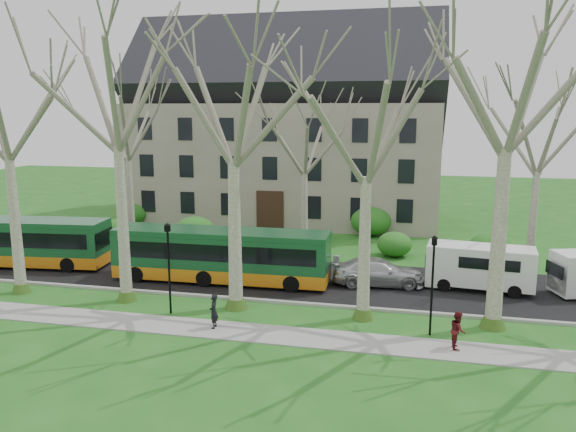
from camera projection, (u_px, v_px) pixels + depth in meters
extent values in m
plane|color=#1F5D1A|center=(298.00, 316.00, 26.41)|extent=(120.00, 120.00, 0.00)
cube|color=gray|center=(286.00, 336.00, 24.01)|extent=(70.00, 2.00, 0.06)
cube|color=black|center=(318.00, 281.00, 31.68)|extent=(80.00, 8.00, 0.06)
cube|color=#A5A39E|center=(304.00, 304.00, 27.84)|extent=(80.00, 0.25, 0.14)
cube|color=gray|center=(287.00, 161.00, 49.76)|extent=(26.00, 12.00, 10.00)
cylinder|color=black|center=(169.00, 273.00, 26.37)|extent=(0.10, 0.10, 4.00)
cube|color=black|center=(167.00, 228.00, 25.97)|extent=(0.22, 0.22, 0.30)
cylinder|color=black|center=(432.00, 291.00, 23.79)|extent=(0.10, 0.10, 4.00)
cube|color=black|center=(434.00, 241.00, 23.38)|extent=(0.22, 0.22, 0.30)
ellipsoid|color=#29641C|center=(118.00, 228.00, 41.17)|extent=(2.60, 2.60, 2.00)
ellipsoid|color=#29641C|center=(195.00, 232.00, 39.88)|extent=(2.60, 2.60, 2.00)
ellipsoid|color=#29641C|center=(395.00, 242.00, 36.86)|extent=(2.60, 2.60, 2.00)
ellipsoid|color=#29641C|center=(491.00, 246.00, 35.57)|extent=(2.60, 2.60, 2.00)
ellipsoid|color=#29641C|center=(133.00, 212.00, 47.35)|extent=(2.60, 2.60, 2.00)
ellipsoid|color=#29641C|center=(371.00, 223.00, 43.04)|extent=(2.60, 2.60, 2.00)
imported|color=silver|center=(378.00, 272.00, 30.75)|extent=(5.21, 2.61, 1.45)
imported|color=black|center=(214.00, 311.00, 24.67)|extent=(0.42, 0.60, 1.54)
imported|color=#541317|center=(458.00, 330.00, 22.59)|extent=(0.62, 0.77, 1.53)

